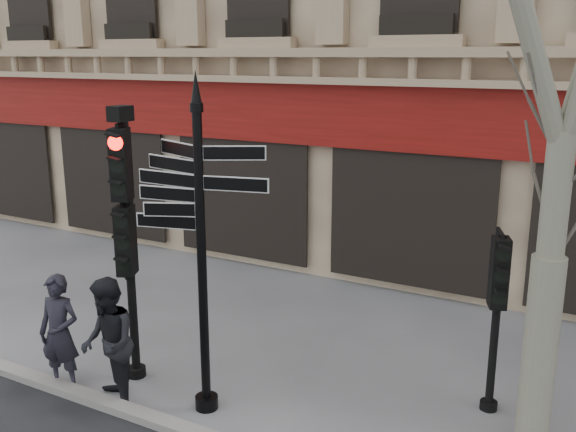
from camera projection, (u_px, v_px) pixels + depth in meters
name	position (u px, v px, depth m)	size (l,w,h in m)	color
ground	(294.00, 402.00, 9.14)	(80.00, 80.00, 0.00)	#5B5C60
fingerpost	(199.00, 190.00, 8.22)	(2.08, 2.08, 4.64)	black
traffic_signal_main	(127.00, 212.00, 9.24)	(0.55, 0.48, 4.12)	black
traffic_signal_secondary	(498.00, 292.00, 8.53)	(0.50, 0.43, 2.50)	black
pedestrian_a	(60.00, 333.00, 9.30)	(0.64, 0.42, 1.76)	black
pedestrian_b	(108.00, 344.00, 8.84)	(0.91, 0.71, 1.87)	black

